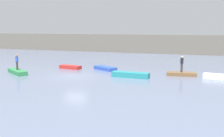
{
  "coord_description": "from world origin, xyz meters",
  "views": [
    {
      "loc": [
        12.16,
        -24.29,
        5.09
      ],
      "look_at": [
        3.36,
        2.32,
        0.61
      ],
      "focal_mm": 41.37,
      "sensor_mm": 36.0,
      "label": 1
    }
  ],
  "objects": [
    {
      "name": "rowboat_red",
      "position": [
        -2.73,
        4.19,
        0.2
      ],
      "size": [
        2.91,
        1.43,
        0.41
      ],
      "primitive_type": "cube",
      "rotation": [
        0.0,
        0.0,
        -0.17
      ],
      "color": "red",
      "rests_on": "ground_plane"
    },
    {
      "name": "person_blue_shirt",
      "position": [
        -6.66,
        -0.83,
        1.39
      ],
      "size": [
        0.32,
        0.32,
        1.71
      ],
      "color": "#38332D",
      "rests_on": "rowboat_green"
    },
    {
      "name": "rowboat_blue",
      "position": [
        1.72,
        4.65,
        0.2
      ],
      "size": [
        3.22,
        2.53,
        0.41
      ],
      "primitive_type": "cube",
      "rotation": [
        0.0,
        0.0,
        -0.52
      ],
      "color": "#2B4CAD",
      "rests_on": "ground_plane"
    },
    {
      "name": "ground_plane",
      "position": [
        0.0,
        0.0,
        0.0
      ],
      "size": [
        120.0,
        120.0,
        0.0
      ],
      "primitive_type": "plane",
      "color": "slate"
    },
    {
      "name": "rowboat_green",
      "position": [
        -6.66,
        -0.83,
        0.22
      ],
      "size": [
        3.62,
        2.88,
        0.44
      ],
      "primitive_type": "cube",
      "rotation": [
        0.0,
        0.0,
        -0.59
      ],
      "color": "#2D7F47",
      "rests_on": "ground_plane"
    },
    {
      "name": "embankment_wall",
      "position": [
        0.0,
        26.45,
        1.85
      ],
      "size": [
        80.0,
        1.2,
        3.71
      ],
      "primitive_type": "cube",
      "color": "#666056",
      "rests_on": "ground_plane"
    },
    {
      "name": "person_dark_shirt",
      "position": [
        10.7,
        3.67,
        1.34
      ],
      "size": [
        0.32,
        0.32,
        1.74
      ],
      "color": "#38332D",
      "rests_on": "rowboat_brown"
    },
    {
      "name": "rowboat_white",
      "position": [
        14.61,
        2.97,
        0.24
      ],
      "size": [
        3.57,
        1.41,
        0.47
      ],
      "primitive_type": "cube",
      "rotation": [
        0.0,
        0.0,
        -0.14
      ],
      "color": "white",
      "rests_on": "ground_plane"
    },
    {
      "name": "rowboat_teal",
      "position": [
        5.8,
        0.99,
        0.27
      ],
      "size": [
        3.91,
        1.11,
        0.55
      ],
      "primitive_type": "cube",
      "rotation": [
        0.0,
        0.0,
        -0.05
      ],
      "color": "teal",
      "rests_on": "ground_plane"
    },
    {
      "name": "rowboat_brown",
      "position": [
        10.7,
        3.67,
        0.19
      ],
      "size": [
        3.17,
        1.56,
        0.37
      ],
      "primitive_type": "cube",
      "rotation": [
        0.0,
        0.0,
        0.13
      ],
      "color": "brown",
      "rests_on": "ground_plane"
    }
  ]
}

